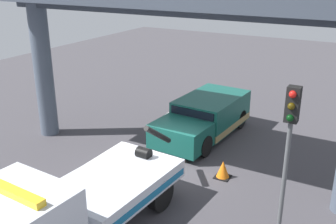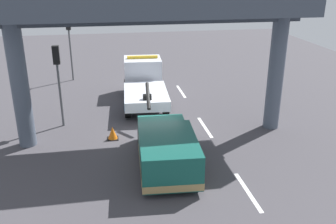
{
  "view_description": "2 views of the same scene",
  "coord_description": "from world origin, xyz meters",
  "px_view_note": "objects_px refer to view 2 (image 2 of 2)",
  "views": [
    {
      "loc": [
        10.8,
        6.31,
        6.84
      ],
      "look_at": [
        -0.26,
        0.09,
        2.15
      ],
      "focal_mm": 42.08,
      "sensor_mm": 36.0,
      "label": 1
    },
    {
      "loc": [
        -17.09,
        2.3,
        7.73
      ],
      "look_at": [
        -1.16,
        -0.5,
        1.43
      ],
      "focal_mm": 40.14,
      "sensor_mm": 36.0,
      "label": 2
    }
  ],
  "objects_px": {
    "towed_van_green": "(167,150)",
    "traffic_cone_orange": "(113,133)",
    "traffic_light_far": "(69,35)",
    "tow_truck_white": "(144,81)",
    "traffic_light_near": "(58,68)"
  },
  "relations": [
    {
      "from": "tow_truck_white",
      "to": "traffic_light_near",
      "type": "xyz_separation_m",
      "value": [
        -3.21,
        4.59,
        1.84
      ]
    },
    {
      "from": "towed_van_green",
      "to": "traffic_cone_orange",
      "type": "height_order",
      "value": "towed_van_green"
    },
    {
      "from": "traffic_light_near",
      "to": "traffic_cone_orange",
      "type": "bearing_deg",
      "value": -130.41
    },
    {
      "from": "towed_van_green",
      "to": "tow_truck_white",
      "type": "bearing_deg",
      "value": -0.35
    },
    {
      "from": "traffic_light_far",
      "to": "traffic_cone_orange",
      "type": "distance_m",
      "value": 11.28
    },
    {
      "from": "traffic_light_near",
      "to": "traffic_cone_orange",
      "type": "relative_size",
      "value": 6.73
    },
    {
      "from": "towed_van_green",
      "to": "traffic_light_far",
      "type": "bearing_deg",
      "value": 18.34
    },
    {
      "from": "traffic_light_far",
      "to": "traffic_cone_orange",
      "type": "height_order",
      "value": "traffic_light_far"
    },
    {
      "from": "tow_truck_white",
      "to": "traffic_light_far",
      "type": "distance_m",
      "value": 7.31
    },
    {
      "from": "tow_truck_white",
      "to": "traffic_cone_orange",
      "type": "distance_m",
      "value": 5.79
    },
    {
      "from": "towed_van_green",
      "to": "traffic_cone_orange",
      "type": "xyz_separation_m",
      "value": [
        3.11,
        2.08,
        -0.49
      ]
    },
    {
      "from": "tow_truck_white",
      "to": "traffic_light_far",
      "type": "height_order",
      "value": "traffic_light_far"
    },
    {
      "from": "traffic_light_far",
      "to": "traffic_cone_orange",
      "type": "relative_size",
      "value": 7.28
    },
    {
      "from": "traffic_light_near",
      "to": "traffic_light_far",
      "type": "distance_m",
      "value": 8.5
    },
    {
      "from": "towed_van_green",
      "to": "traffic_cone_orange",
      "type": "bearing_deg",
      "value": 33.81
    }
  ]
}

